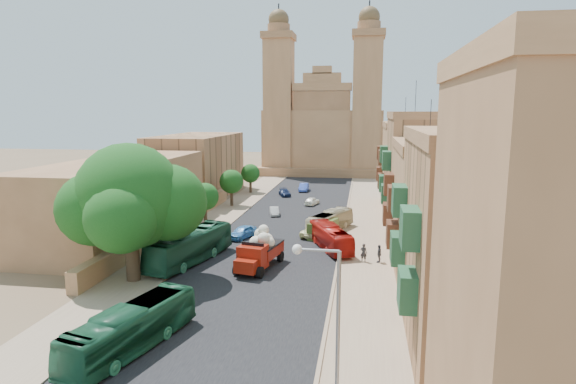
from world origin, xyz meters
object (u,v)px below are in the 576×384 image
(car_cream, at_px, (314,231))
(bus_green_south, at_px, (132,328))
(bus_red_east, at_px, (330,237))
(car_white_b, at_px, (312,201))
(street_tree_a, at_px, (165,216))
(car_blue_a, at_px, (242,232))
(bus_cream_east, at_px, (330,221))
(car_white_a, at_px, (274,211))
(bus_green_north, at_px, (190,246))
(church, at_px, (324,130))
(pedestrian_c, at_px, (379,254))
(street_tree_b, at_px, (205,197))
(olive_pickup, at_px, (323,229))
(street_tree_c, at_px, (231,182))
(car_dkblue, at_px, (285,193))
(streetlamp, at_px, (327,313))
(car_blue_b, at_px, (304,187))
(red_truck, at_px, (259,250))
(pedestrian_a, at_px, (364,253))
(ficus_tree, at_px, (131,200))
(street_tree_d, at_px, (250,173))

(car_cream, bearing_deg, bus_green_south, 90.79)
(bus_red_east, relative_size, car_white_b, 2.51)
(street_tree_a, xyz_separation_m, car_blue_a, (6.12, 6.34, -2.97))
(bus_cream_east, xyz_separation_m, car_white_b, (-3.80, 15.39, -0.58))
(street_tree_a, height_order, car_white_a, street_tree_a)
(bus_green_north, height_order, bus_red_east, bus_green_north)
(church, xyz_separation_m, street_tree_a, (-10.00, -66.61, -5.86))
(street_tree_a, distance_m, car_white_b, 29.16)
(car_cream, bearing_deg, car_blue_a, 31.12)
(street_tree_a, distance_m, pedestrian_c, 20.95)
(street_tree_b, xyz_separation_m, olive_pickup, (14.87, -3.80, -2.57))
(street_tree_c, bearing_deg, car_cream, -48.52)
(bus_red_east, xyz_separation_m, car_white_a, (-8.58, 14.94, -0.67))
(bus_green_south, relative_size, bus_green_north, 0.88)
(street_tree_b, bearing_deg, pedestrian_c, -30.21)
(street_tree_b, height_order, car_dkblue, street_tree_b)
(streetlamp, distance_m, car_white_b, 51.13)
(olive_pickup, height_order, pedestrian_c, olive_pickup)
(street_tree_a, distance_m, car_blue_a, 9.30)
(street_tree_c, distance_m, bus_cream_east, 20.24)
(car_blue_b, bearing_deg, car_white_a, -95.04)
(car_blue_b, bearing_deg, bus_green_south, -93.67)
(street_tree_b, xyz_separation_m, car_blue_a, (6.12, -5.66, -2.79))
(streetlamp, distance_m, pedestrian_c, 24.50)
(bus_green_south, height_order, bus_green_north, bus_green_north)
(red_truck, bearing_deg, car_dkblue, 95.91)
(bus_green_north, distance_m, car_blue_b, 41.90)
(pedestrian_c, bearing_deg, car_white_a, -130.96)
(street_tree_a, xyz_separation_m, red_truck, (10.16, -3.37, -2.00))
(pedestrian_a, bearing_deg, streetlamp, 105.19)
(red_truck, height_order, car_blue_b, red_truck)
(ficus_tree, relative_size, car_blue_a, 2.83)
(streetlamp, relative_size, red_truck, 1.22)
(car_white_a, height_order, pedestrian_a, pedestrian_a)
(red_truck, relative_size, olive_pickup, 1.38)
(bus_green_south, relative_size, car_white_a, 2.97)
(bus_red_east, bearing_deg, street_tree_d, -86.31)
(streetlamp, relative_size, car_blue_a, 2.04)
(red_truck, relative_size, bus_green_north, 0.61)
(bus_red_east, xyz_separation_m, car_white_b, (-4.32, 22.84, -0.62))
(streetlamp, relative_size, car_white_b, 2.38)
(car_dkblue, relative_size, car_blue_b, 0.94)
(church, distance_m, street_tree_b, 55.85)
(street_tree_a, xyz_separation_m, bus_green_south, (6.00, -19.13, -2.30))
(car_blue_b, bearing_deg, ficus_tree, -100.85)
(ficus_tree, relative_size, street_tree_d, 2.31)
(bus_green_south, xyz_separation_m, bus_green_north, (-2.50, 16.43, 0.18))
(car_cream, bearing_deg, car_white_a, -41.20)
(street_tree_b, distance_m, car_white_a, 10.37)
(street_tree_b, height_order, street_tree_d, street_tree_b)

